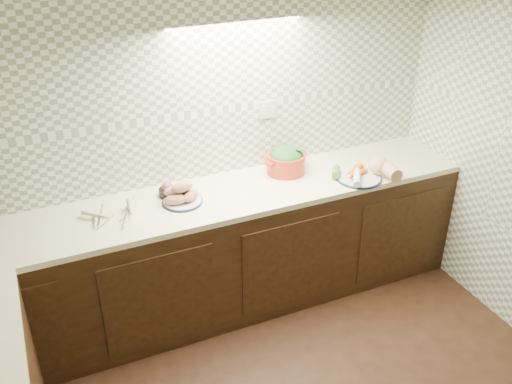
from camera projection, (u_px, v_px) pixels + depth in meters
name	position (u px, v px, depth m)	size (l,w,h in m)	color
room	(338.00, 210.00, 2.13)	(3.60, 3.60, 2.60)	black
counter	(144.00, 368.00, 3.01)	(3.60, 3.60, 0.90)	black
parsnip_pile	(118.00, 215.00, 3.44)	(0.26, 0.34, 0.07)	beige
sweet_potato_plate	(181.00, 195.00, 3.61)	(0.26, 0.26, 0.15)	#111838
onion_bowl	(169.00, 190.00, 3.69)	(0.14, 0.14, 0.10)	black
dutch_oven	(286.00, 160.00, 3.96)	(0.34, 0.34, 0.19)	#AF2C1A
veg_plate	(368.00, 170.00, 3.91)	(0.44, 0.33, 0.14)	#111838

